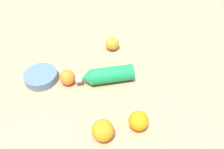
# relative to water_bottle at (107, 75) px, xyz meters

# --- Properties ---
(ground_plane) EXTENTS (2.40, 2.40, 0.00)m
(ground_plane) POSITION_rel_water_bottle_xyz_m (-0.00, 0.04, -0.04)
(ground_plane) COLOR #9E7F60
(water_bottle) EXTENTS (0.18, 0.26, 0.07)m
(water_bottle) POSITION_rel_water_bottle_xyz_m (0.00, 0.00, 0.00)
(water_bottle) COLOR #198C4C
(water_bottle) RESTS_ON ground_plane
(orange_0) EXTENTS (0.07, 0.07, 0.07)m
(orange_0) POSITION_rel_water_bottle_xyz_m (-0.10, -0.15, -0.00)
(orange_0) COLOR orange
(orange_0) RESTS_ON ground_plane
(orange_1) EXTENTS (0.07, 0.07, 0.07)m
(orange_1) POSITION_rel_water_bottle_xyz_m (-0.17, 0.17, -0.00)
(orange_1) COLOR orange
(orange_1) RESTS_ON ground_plane
(orange_2) EXTENTS (0.08, 0.08, 0.08)m
(orange_2) POSITION_rel_water_bottle_xyz_m (0.27, -0.06, 0.00)
(orange_2) COLOR orange
(orange_2) RESTS_ON ground_plane
(orange_3) EXTENTS (0.08, 0.08, 0.08)m
(orange_3) POSITION_rel_water_bottle_xyz_m (0.22, -0.19, 0.00)
(orange_3) COLOR orange
(orange_3) RESTS_ON ground_plane
(ceramic_bowl) EXTENTS (0.15, 0.15, 0.04)m
(ceramic_bowl) POSITION_rel_water_bottle_xyz_m (-0.20, -0.23, -0.02)
(ceramic_bowl) COLOR slate
(ceramic_bowl) RESTS_ON ground_plane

